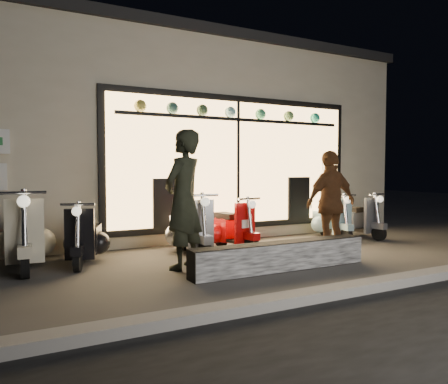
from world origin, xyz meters
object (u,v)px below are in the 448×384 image
at_px(graffiti_barrier, 281,256).
at_px(scooter_red, 228,228).
at_px(woman, 331,203).
at_px(man, 183,199).
at_px(scooter_silver, 189,229).

relative_size(graffiti_barrier, scooter_red, 2.17).
bearing_deg(woman, scooter_red, -51.57).
bearing_deg(graffiti_barrier, woman, 20.57).
bearing_deg(man, woman, 140.50).
xyz_separation_m(scooter_silver, woman, (1.96, -1.32, 0.47)).
xyz_separation_m(graffiti_barrier, scooter_red, (0.16, 1.85, 0.16)).
xyz_separation_m(scooter_red, woman, (1.20, -1.34, 0.50)).
relative_size(scooter_red, man, 0.64).
distance_m(scooter_silver, man, 1.35).
height_order(scooter_red, woman, woman).
distance_m(graffiti_barrier, scooter_red, 1.87).
bearing_deg(man, graffiti_barrier, 113.06).
height_order(scooter_red, man, man).
bearing_deg(scooter_silver, graffiti_barrier, -67.99).
bearing_deg(scooter_red, woman, -56.78).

